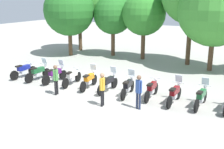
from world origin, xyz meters
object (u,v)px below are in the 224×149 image
(motorcycle_4, at_px, (89,80))
(tree_3, at_px, (144,14))
(motorcycle_0, at_px, (24,70))
(motorcycle_8, at_px, (174,94))
(motorcycle_6, at_px, (128,86))
(motorcycle_9, at_px, (201,97))
(person_1, at_px, (56,78))
(tree_5, at_px, (215,9))
(tree_2, at_px, (113,15))
(motorcycle_1, at_px, (38,72))
(person_0, at_px, (102,87))
(motorcycle_2, at_px, (55,74))
(motorcycle_3, at_px, (72,77))
(motorcycle_7, at_px, (152,89))
(motorcycle_5, at_px, (108,83))
(tree_1, at_px, (69,10))
(person_2, at_px, (139,89))

(motorcycle_4, relative_size, tree_3, 0.38)
(motorcycle_0, xyz_separation_m, motorcycle_8, (10.36, 0.04, 0.01))
(motorcycle_6, bearing_deg, tree_3, 9.95)
(motorcycle_9, xyz_separation_m, person_1, (-7.47, -1.92, 0.48))
(motorcycle_9, relative_size, tree_5, 0.31)
(motorcycle_0, xyz_separation_m, tree_2, (1.88, 9.43, 3.24))
(motorcycle_0, xyz_separation_m, motorcycle_1, (1.30, -0.01, 0.01))
(person_0, bearing_deg, motorcycle_4, -50.73)
(motorcycle_2, xyz_separation_m, motorcycle_4, (2.58, -0.02, 0.00))
(motorcycle_3, xyz_separation_m, motorcycle_8, (6.48, -0.13, 0.01))
(motorcycle_9, bearing_deg, motorcycle_7, 92.11)
(motorcycle_1, xyz_separation_m, motorcycle_5, (5.18, 0.10, 0.00))
(person_0, height_order, tree_3, tree_3)
(motorcycle_1, bearing_deg, person_1, -118.14)
(motorcycle_6, relative_size, motorcycle_9, 1.00)
(motorcycle_0, xyz_separation_m, motorcycle_3, (3.88, 0.17, 0.00))
(motorcycle_5, xyz_separation_m, tree_1, (-8.13, 7.53, 3.60))
(motorcycle_5, bearing_deg, person_1, 130.12)
(motorcycle_0, distance_m, motorcycle_5, 6.47)
(person_1, bearing_deg, motorcycle_6, 23.18)
(motorcycle_3, relative_size, person_1, 1.29)
(motorcycle_5, distance_m, person_2, 3.06)
(tree_1, xyz_separation_m, tree_2, (3.54, 1.81, -0.38))
(person_2, bearing_deg, motorcycle_1, -81.78)
(motorcycle_4, distance_m, tree_5, 10.38)
(person_2, relative_size, tree_1, 0.27)
(motorcycle_8, bearing_deg, motorcycle_7, 83.11)
(person_0, xyz_separation_m, tree_3, (-2.38, 11.30, 2.91))
(tree_3, bearing_deg, person_0, -78.12)
(motorcycle_0, height_order, motorcycle_5, motorcycle_5)
(motorcycle_1, xyz_separation_m, motorcycle_3, (2.58, 0.18, -0.01))
(motorcycle_1, bearing_deg, motorcycle_5, -86.06)
(motorcycle_4, height_order, motorcycle_8, same)
(motorcycle_4, bearing_deg, motorcycle_8, -97.68)
(motorcycle_7, relative_size, person_1, 1.29)
(motorcycle_4, height_order, motorcycle_6, same)
(motorcycle_7, xyz_separation_m, tree_2, (-7.18, 9.20, 3.24))
(tree_2, height_order, tree_3, tree_3)
(motorcycle_8, bearing_deg, motorcycle_3, 90.55)
(motorcycle_0, xyz_separation_m, motorcycle_9, (11.65, 0.17, 0.01))
(motorcycle_7, xyz_separation_m, tree_5, (1.76, 7.63, 3.93))
(motorcycle_5, distance_m, tree_1, 11.65)
(motorcycle_2, height_order, motorcycle_6, same)
(motorcycle_7, relative_size, person_2, 1.29)
(motorcycle_0, bearing_deg, tree_3, -23.94)
(motorcycle_6, relative_size, tree_2, 0.40)
(motorcycle_6, distance_m, motorcycle_8, 2.60)
(motorcycle_7, height_order, person_2, person_2)
(motorcycle_7, relative_size, motorcycle_9, 1.00)
(motorcycle_2, bearing_deg, tree_2, 8.62)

